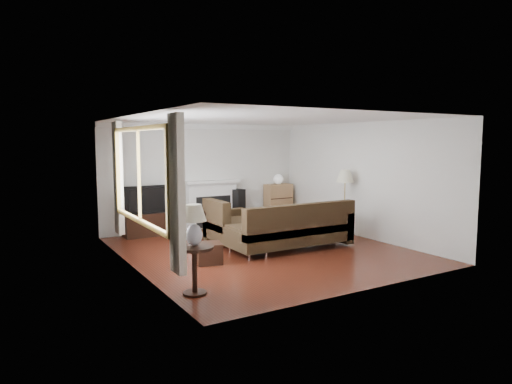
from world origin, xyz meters
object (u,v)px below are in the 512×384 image
bookshelf (278,203)px  floor_lamp (345,203)px  side_table (195,270)px  tv_stand (147,224)px  coffee_table (250,227)px  sectional_sofa (290,227)px

bookshelf → floor_lamp: bearing=-84.6°
floor_lamp → side_table: size_ratio=2.18×
tv_stand → bookshelf: bearing=0.7°
tv_stand → coffee_table: tv_stand is taller
bookshelf → sectional_sofa: bearing=-119.1°
tv_stand → floor_lamp: size_ratio=0.70×
side_table → bookshelf: bearing=45.4°
tv_stand → sectional_sofa: size_ratio=0.38×
coffee_table → floor_lamp: 2.14m
tv_stand → bookshelf: (3.51, 0.04, 0.23)m
tv_stand → bookshelf: size_ratio=1.04×
bookshelf → floor_lamp: 2.33m
tv_stand → side_table: side_table is taller
side_table → sectional_sofa: bearing=29.7°
coffee_table → floor_lamp: bearing=-13.1°
bookshelf → coffee_table: size_ratio=0.85×
floor_lamp → tv_stand: bearing=148.7°
tv_stand → sectional_sofa: bearing=-52.9°
coffee_table → bookshelf: bearing=54.4°
tv_stand → sectional_sofa: sectional_sofa is taller
tv_stand → side_table: bearing=-98.7°
bookshelf → side_table: 5.91m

